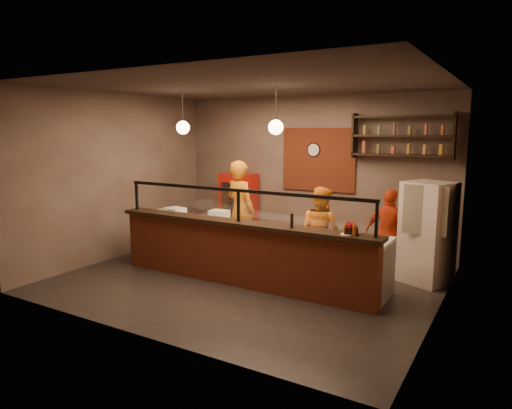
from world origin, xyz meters
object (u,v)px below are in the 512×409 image
Objects in this scene: cook_right at (390,233)px; pizza_dough at (233,223)px; cook_mid at (320,231)px; pepper_mill at (292,221)px; wall_clock at (314,150)px; condiment_caddy at (351,231)px; fridge at (427,233)px; cook_left at (240,211)px; red_cooler at (239,208)px.

cook_right is 2.70m from pizza_dough.
cook_mid reaches higher than pepper_mill.
wall_clock reaches higher than cook_right.
cook_right is 6.85× the size of pepper_mill.
wall_clock is 0.20× the size of cook_right.
condiment_caddy is (0.92, -1.13, 0.33)m from cook_mid.
fridge is (0.61, -0.00, 0.08)m from cook_right.
fridge is (3.39, 0.39, -0.13)m from cook_left.
wall_clock is 1.35× the size of pepper_mill.
cook_right is at bearing -29.58° from wall_clock.
cook_left is 3.41m from fridge.
condiment_caddy is at bearing 95.84° from cook_right.
fridge is 2.39m from pepper_mill.
pizza_dough is at bearing 45.31° from cook_mid.
cook_left reaches higher than red_cooler.
cook_right is (1.05, 0.55, -0.02)m from cook_mid.
fridge reaches higher than pizza_dough.
pepper_mill is (-0.90, -0.04, 0.06)m from condiment_caddy.
cook_right is 0.98× the size of red_cooler.
cook_mid is 0.93× the size of fridge.
cook_mid is 1.74m from fridge.
cook_left is 2.95m from condiment_caddy.
cook_left reaches higher than condiment_caddy.
cook_right reaches higher than pepper_mill.
cook_mid is at bearing 37.83° from cook_right.
pepper_mill is at bearing -177.34° from condiment_caddy.
wall_clock is 0.60× the size of pizza_dough.
condiment_caddy is (3.42, -2.44, 0.34)m from red_cooler.
cook_left is at bearing 13.39° from cook_mid.
cook_right is 2.04m from pepper_mill.
wall_clock is 0.18× the size of fridge.
wall_clock is at bearing 107.16° from pepper_mill.
condiment_caddy is at bearing 170.70° from cook_left.
cook_left is 1.75m from cook_mid.
fridge is 8.94× the size of condiment_caddy.
cook_left is at bearing 142.83° from pepper_mill.
pizza_dough is at bearing -102.51° from wall_clock.
cook_mid is at bearing -168.61° from cook_left.
pepper_mill is at bearing -72.84° from wall_clock.
fridge is 3.35× the size of pizza_dough.
pepper_mill is at bearing 109.27° from cook_mid.
cook_left is at bearing -150.70° from fridge.
cook_mid reaches higher than red_cooler.
wall_clock is at bearing 179.49° from fridge.
condiment_caddy is at bearing -11.01° from pizza_dough.
cook_mid is (1.73, -0.16, -0.19)m from cook_left.
cook_right is 0.61m from fridge.
condiment_caddy is at bearing 2.66° from pepper_mill.
condiment_caddy is (-0.13, -1.67, 0.35)m from cook_right.
red_cooler reaches higher than cook_right.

